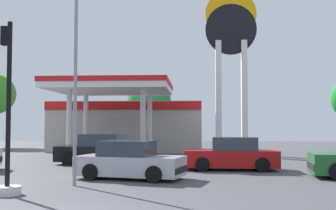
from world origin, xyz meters
name	(u,v)px	position (x,y,z in m)	size (l,w,h in m)	color
gas_station	(127,123)	(-2.50, 24.33, 2.19)	(11.55, 13.48, 4.81)	#ADA89E
station_pole_sign	(231,50)	(5.34, 21.11, 7.28)	(3.58, 0.56, 11.63)	white
car_0	(100,151)	(-2.15, 13.43, 0.71)	(4.65, 2.58, 1.58)	black
car_3	(232,155)	(4.43, 11.16, 0.68)	(4.24, 2.01, 1.50)	black
car_4	(130,162)	(0.28, 7.73, 0.65)	(4.31, 2.61, 1.44)	black
traffic_signal_1	(7,143)	(-2.77, 3.89, 1.51)	(0.79, 0.79, 5.11)	silver
tree_1	(149,103)	(-1.41, 30.36, 4.07)	(4.08, 4.08, 6.29)	brown
corner_streetlamp	(74,62)	(-1.31, 5.61, 4.15)	(0.24, 1.48, 6.90)	gray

